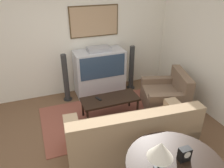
# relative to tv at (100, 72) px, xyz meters

# --- Properties ---
(ground_plane) EXTENTS (12.00, 12.00, 0.00)m
(ground_plane) POSITION_rel_tv_xyz_m (-0.70, -1.78, -0.57)
(ground_plane) COLOR brown
(wall_back) EXTENTS (12.00, 0.10, 2.70)m
(wall_back) POSITION_rel_tv_xyz_m (-0.69, 0.35, 0.79)
(wall_back) COLOR silver
(wall_back) RESTS_ON ground_plane
(area_rug) EXTENTS (2.57, 1.60, 0.01)m
(area_rug) POSITION_rel_tv_xyz_m (-0.24, -1.03, -0.56)
(area_rug) COLOR brown
(area_rug) RESTS_ON ground_plane
(tv) EXTENTS (1.18, 0.56, 1.20)m
(tv) POSITION_rel_tv_xyz_m (0.00, 0.00, 0.00)
(tv) COLOR #B7B7BC
(tv) RESTS_ON ground_plane
(couch) EXTENTS (2.19, 1.03, 0.92)m
(couch) POSITION_rel_tv_xyz_m (-0.13, -2.11, -0.24)
(couch) COLOR tan
(couch) RESTS_ON ground_plane
(armchair) EXTENTS (1.12, 1.17, 0.84)m
(armchair) POSITION_rel_tv_xyz_m (1.17, -1.15, -0.29)
(armchair) COLOR brown
(armchair) RESTS_ON ground_plane
(coffee_table) EXTENTS (1.18, 0.49, 0.44)m
(coffee_table) POSITION_rel_tv_xyz_m (-0.11, -1.05, -0.18)
(coffee_table) COLOR black
(coffee_table) RESTS_ON ground_plane
(console_table) EXTENTS (1.16, 1.16, 0.76)m
(console_table) POSITION_rel_tv_xyz_m (-0.10, -3.21, 0.13)
(console_table) COLOR black
(console_table) RESTS_ON ground_plane
(table_lamp) EXTENTS (0.30, 0.30, 0.37)m
(table_lamp) POSITION_rel_tv_xyz_m (-0.31, -3.18, 0.46)
(table_lamp) COLOR black
(table_lamp) RESTS_ON console_table
(mantel_clock) EXTENTS (0.14, 0.10, 0.17)m
(mantel_clock) POSITION_rel_tv_xyz_m (0.03, -3.18, 0.28)
(mantel_clock) COLOR black
(mantel_clock) RESTS_ON console_table
(remote) EXTENTS (0.10, 0.17, 0.02)m
(remote) POSITION_rel_tv_xyz_m (-0.35, -0.99, -0.12)
(remote) COLOR black
(remote) RESTS_ON coffee_table
(speaker_tower_left) EXTENTS (0.21, 0.21, 1.14)m
(speaker_tower_left) POSITION_rel_tv_xyz_m (-0.83, -0.05, -0.02)
(speaker_tower_left) COLOR black
(speaker_tower_left) RESTS_ON ground_plane
(speaker_tower_right) EXTENTS (0.21, 0.21, 1.14)m
(speaker_tower_right) POSITION_rel_tv_xyz_m (0.83, -0.05, -0.02)
(speaker_tower_right) COLOR black
(speaker_tower_right) RESTS_ON ground_plane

